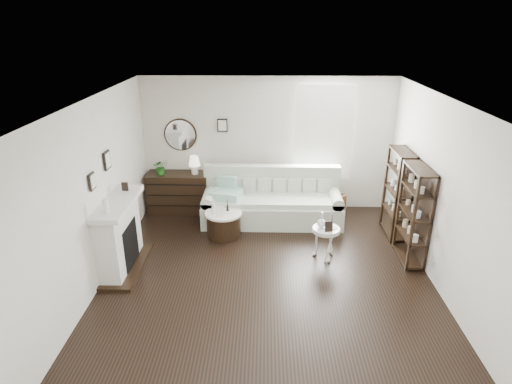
{
  "coord_description": "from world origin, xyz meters",
  "views": [
    {
      "loc": [
        -0.05,
        -5.58,
        3.72
      ],
      "look_at": [
        -0.19,
        0.8,
        1.11
      ],
      "focal_mm": 30.0,
      "sensor_mm": 36.0,
      "label": 1
    }
  ],
  "objects_px": {
    "sofa": "(272,204)",
    "dresser": "(179,192)",
    "drum_table": "(224,224)",
    "pedestal_table": "(326,231)"
  },
  "relations": [
    {
      "from": "sofa",
      "to": "dresser",
      "type": "xyz_separation_m",
      "value": [
        -1.9,
        0.39,
        0.07
      ]
    },
    {
      "from": "sofa",
      "to": "drum_table",
      "type": "height_order",
      "value": "sofa"
    },
    {
      "from": "dresser",
      "to": "sofa",
      "type": "bearing_deg",
      "value": -11.51
    },
    {
      "from": "sofa",
      "to": "drum_table",
      "type": "bearing_deg",
      "value": -142.33
    },
    {
      "from": "sofa",
      "to": "pedestal_table",
      "type": "relative_size",
      "value": 4.92
    },
    {
      "from": "pedestal_table",
      "to": "sofa",
      "type": "bearing_deg",
      "value": 121.57
    },
    {
      "from": "sofa",
      "to": "drum_table",
      "type": "xyz_separation_m",
      "value": [
        -0.88,
        -0.68,
        -0.11
      ]
    },
    {
      "from": "sofa",
      "to": "dresser",
      "type": "height_order",
      "value": "sofa"
    },
    {
      "from": "dresser",
      "to": "drum_table",
      "type": "bearing_deg",
      "value": -46.41
    },
    {
      "from": "sofa",
      "to": "dresser",
      "type": "relative_size",
      "value": 2.18
    }
  ]
}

